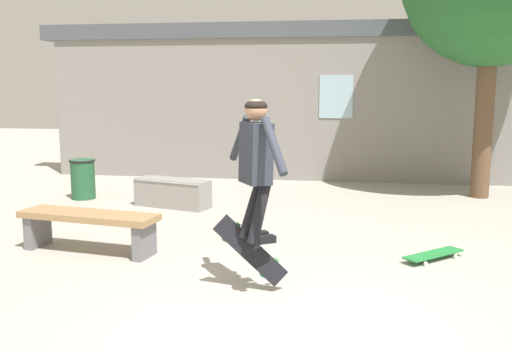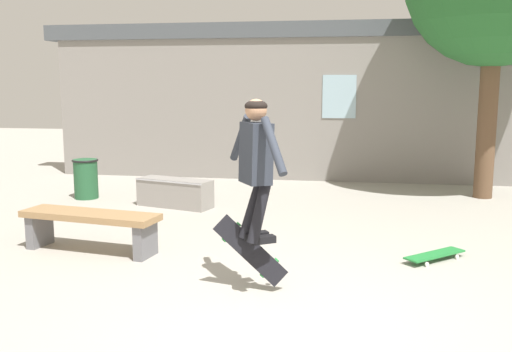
{
  "view_description": "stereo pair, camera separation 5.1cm",
  "coord_description": "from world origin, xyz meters",
  "px_view_note": "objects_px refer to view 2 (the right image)",
  "views": [
    {
      "loc": [
        0.53,
        -4.8,
        2.07
      ],
      "look_at": [
        -0.33,
        0.59,
        1.19
      ],
      "focal_mm": 40.0,
      "sensor_mm": 36.0,
      "label": 1
    },
    {
      "loc": [
        0.58,
        -4.79,
        2.07
      ],
      "look_at": [
        -0.33,
        0.59,
        1.19
      ],
      "focal_mm": 40.0,
      "sensor_mm": 36.0,
      "label": 2
    }
  ],
  "objects_px": {
    "skate_ledge": "(175,193)",
    "skater": "(256,158)",
    "trash_bin": "(86,178)",
    "park_bench": "(90,223)",
    "skateboard_resting": "(435,255)",
    "skateboard_flipping": "(251,251)"
  },
  "relations": [
    {
      "from": "trash_bin",
      "to": "skater",
      "type": "height_order",
      "value": "skater"
    },
    {
      "from": "trash_bin",
      "to": "skateboard_resting",
      "type": "bearing_deg",
      "value": -25.99
    },
    {
      "from": "park_bench",
      "to": "trash_bin",
      "type": "distance_m",
      "value": 3.52
    },
    {
      "from": "park_bench",
      "to": "skateboard_flipping",
      "type": "relative_size",
      "value": 2.41
    },
    {
      "from": "skater",
      "to": "skateboard_flipping",
      "type": "bearing_deg",
      "value": 106.26
    },
    {
      "from": "skateboard_resting",
      "to": "skater",
      "type": "bearing_deg",
      "value": 174.06
    },
    {
      "from": "trash_bin",
      "to": "skater",
      "type": "bearing_deg",
      "value": -47.55
    },
    {
      "from": "park_bench",
      "to": "skate_ledge",
      "type": "xyz_separation_m",
      "value": [
        0.24,
        2.71,
        -0.13
      ]
    },
    {
      "from": "trash_bin",
      "to": "skateboard_resting",
      "type": "relative_size",
      "value": 0.93
    },
    {
      "from": "skate_ledge",
      "to": "skateboard_resting",
      "type": "bearing_deg",
      "value": -14.51
    },
    {
      "from": "skate_ledge",
      "to": "skater",
      "type": "distance_m",
      "value": 4.45
    },
    {
      "from": "park_bench",
      "to": "skater",
      "type": "relative_size",
      "value": 1.31
    },
    {
      "from": "park_bench",
      "to": "skateboard_flipping",
      "type": "height_order",
      "value": "skateboard_flipping"
    },
    {
      "from": "park_bench",
      "to": "skate_ledge",
      "type": "bearing_deg",
      "value": 94.21
    },
    {
      "from": "skater",
      "to": "skateboard_flipping",
      "type": "xyz_separation_m",
      "value": [
        -0.07,
        0.06,
        -0.94
      ]
    },
    {
      "from": "skate_ledge",
      "to": "skater",
      "type": "bearing_deg",
      "value": -45.15
    },
    {
      "from": "skate_ledge",
      "to": "skater",
      "type": "relative_size",
      "value": 0.98
    },
    {
      "from": "skateboard_resting",
      "to": "trash_bin",
      "type": "bearing_deg",
      "value": 111.83
    },
    {
      "from": "skater",
      "to": "skateboard_flipping",
      "type": "height_order",
      "value": "skater"
    },
    {
      "from": "skater",
      "to": "skateboard_resting",
      "type": "distance_m",
      "value": 2.71
    },
    {
      "from": "skater",
      "to": "skateboard_flipping",
      "type": "distance_m",
      "value": 0.95
    },
    {
      "from": "park_bench",
      "to": "skateboard_resting",
      "type": "distance_m",
      "value": 4.22
    }
  ]
}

